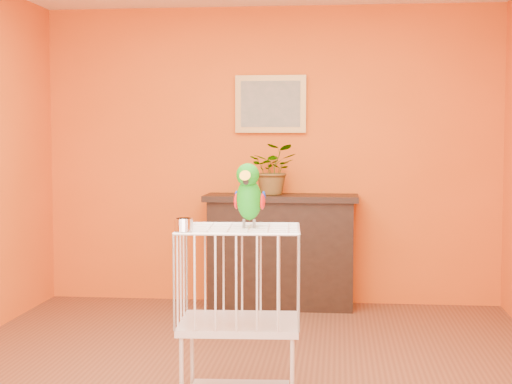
# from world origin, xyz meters

# --- Properties ---
(ground) EXTENTS (4.50, 4.50, 0.00)m
(ground) POSITION_xyz_m (0.00, 0.00, 0.00)
(ground) COLOR brown
(ground) RESTS_ON ground
(room_shell) EXTENTS (4.50, 4.50, 4.50)m
(room_shell) POSITION_xyz_m (0.00, 0.00, 1.58)
(room_shell) COLOR orange
(room_shell) RESTS_ON ground
(console_cabinet) EXTENTS (1.31, 0.47, 0.97)m
(console_cabinet) POSITION_xyz_m (0.11, 2.02, 0.49)
(console_cabinet) COLOR black
(console_cabinet) RESTS_ON ground
(potted_plant) EXTENTS (0.40, 0.44, 0.34)m
(potted_plant) POSITION_xyz_m (0.04, 2.05, 1.14)
(potted_plant) COLOR #26722D
(potted_plant) RESTS_ON console_cabinet
(framed_picture) EXTENTS (0.62, 0.04, 0.50)m
(framed_picture) POSITION_xyz_m (0.00, 2.22, 1.75)
(framed_picture) COLOR #A27739
(framed_picture) RESTS_ON room_shell
(birdcage) EXTENTS (0.66, 0.52, 0.98)m
(birdcage) POSITION_xyz_m (0.07, -0.51, 0.51)
(birdcage) COLOR silver
(birdcage) RESTS_ON ground
(feed_cup) EXTENTS (0.09, 0.09, 0.07)m
(feed_cup) POSITION_xyz_m (-0.19, -0.72, 1.02)
(feed_cup) COLOR silver
(feed_cup) RESTS_ON birdcage
(parrot) EXTENTS (0.17, 0.31, 0.35)m
(parrot) POSITION_xyz_m (0.12, -0.51, 1.16)
(parrot) COLOR #59544C
(parrot) RESTS_ON birdcage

